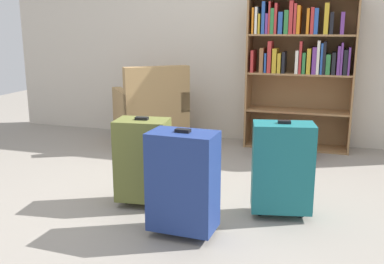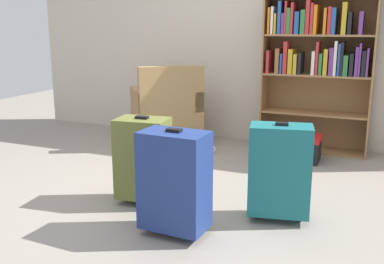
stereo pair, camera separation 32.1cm
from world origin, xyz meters
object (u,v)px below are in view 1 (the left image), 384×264
(armchair, at_px, (151,117))
(mug, at_px, (196,148))
(storage_box, at_px, (284,144))
(suitcase_teal, at_px, (282,167))
(suitcase_navy_blue, at_px, (183,181))
(suitcase_olive, at_px, (143,160))
(bookshelf, at_px, (300,59))

(armchair, bearing_deg, mug, -18.46)
(storage_box, height_order, suitcase_teal, suitcase_teal)
(storage_box, height_order, suitcase_navy_blue, suitcase_navy_blue)
(storage_box, distance_m, suitcase_navy_blue, 2.02)
(storage_box, bearing_deg, armchair, 176.52)
(mug, bearing_deg, suitcase_teal, -52.96)
(mug, bearing_deg, suitcase_navy_blue, -75.77)
(armchair, distance_m, suitcase_teal, 2.25)
(armchair, height_order, storage_box, armchair)
(mug, height_order, storage_box, storage_box)
(storage_box, distance_m, suitcase_olive, 1.81)
(storage_box, relative_size, suitcase_olive, 0.65)
(suitcase_navy_blue, relative_size, suitcase_teal, 1.01)
(mug, xyz_separation_m, suitcase_navy_blue, (0.47, -1.85, 0.32))
(suitcase_olive, height_order, suitcase_teal, suitcase_teal)
(mug, xyz_separation_m, suitcase_olive, (0.03, -1.46, 0.30))
(armchair, distance_m, storage_box, 1.51)
(storage_box, relative_size, suitcase_navy_blue, 0.62)
(mug, relative_size, suitcase_navy_blue, 0.17)
(mug, distance_m, suitcase_olive, 1.49)
(suitcase_olive, bearing_deg, suitcase_navy_blue, -41.49)
(suitcase_navy_blue, relative_size, suitcase_olive, 1.04)
(armchair, xyz_separation_m, mug, (0.59, -0.20, -0.27))
(bookshelf, bearing_deg, suitcase_olive, -115.54)
(bookshelf, height_order, suitcase_navy_blue, bookshelf)
(bookshelf, xyz_separation_m, mug, (-0.98, -0.55, -0.92))
(bookshelf, xyz_separation_m, armchair, (-1.57, -0.35, -0.65))
(bookshelf, xyz_separation_m, storage_box, (-0.08, -0.44, -0.83))
(bookshelf, distance_m, storage_box, 0.94)
(bookshelf, relative_size, armchair, 1.64)
(bookshelf, relative_size, storage_box, 3.69)
(bookshelf, relative_size, mug, 13.43)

